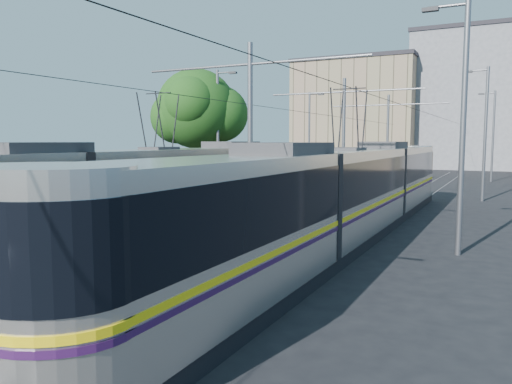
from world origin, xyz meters
The scene contains 13 objects.
ground centered at (0.00, 0.00, 0.00)m, with size 160.00×160.00×0.00m, color black.
platform centered at (0.00, 17.00, 0.15)m, with size 4.00×50.00×0.30m, color gray.
tactile_strip_left centered at (-1.45, 17.00, 0.30)m, with size 0.70×50.00×0.01m, color gray.
tactile_strip_right centered at (1.45, 17.00, 0.30)m, with size 0.70×50.00×0.01m, color gray.
rails centered at (0.00, 17.00, 0.02)m, with size 8.71×70.00×0.03m.
tram_left centered at (-3.60, 7.08, 1.71)m, with size 2.43×29.08×5.50m.
tram_right centered at (3.60, 8.79, 1.86)m, with size 2.43×28.53×5.50m.
catenary centered at (0.00, 14.15, 4.52)m, with size 9.20×70.00×7.00m.
street_lamps centered at (0.00, 21.00, 4.18)m, with size 15.18×38.22×8.00m.
shelter centered at (0.49, 12.00, 1.41)m, with size 0.80×1.07×2.11m.
tree centered at (-9.14, 18.82, 5.60)m, with size 5.70×5.27×8.28m.
building_left centered at (-10.00, 60.00, 7.28)m, with size 16.32×12.24×14.54m.
building_centre centered at (6.00, 64.00, 8.87)m, with size 18.36×14.28×17.72m.
Camera 1 is at (8.82, -8.91, 3.65)m, focal length 35.00 mm.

